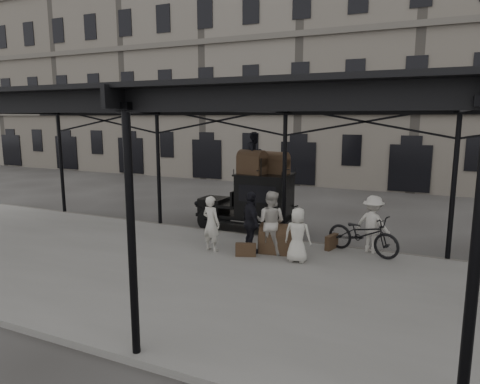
% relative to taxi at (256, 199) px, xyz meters
% --- Properties ---
extents(ground, '(120.00, 120.00, 0.00)m').
position_rel_taxi_xyz_m(ground, '(1.40, -2.98, -1.20)').
color(ground, '#383533').
rests_on(ground, ground).
extents(platform, '(28.00, 8.00, 0.15)m').
position_rel_taxi_xyz_m(platform, '(1.40, -4.98, -1.13)').
color(platform, slate).
rests_on(platform, ground).
extents(canopy, '(22.50, 9.00, 4.74)m').
position_rel_taxi_xyz_m(canopy, '(1.40, -4.70, 3.39)').
color(canopy, black).
rests_on(canopy, ground).
extents(building_frontage, '(64.00, 8.00, 14.00)m').
position_rel_taxi_xyz_m(building_frontage, '(1.40, 15.02, 5.80)').
color(building_frontage, slate).
rests_on(building_frontage, ground).
extents(taxi, '(3.65, 1.55, 2.18)m').
position_rel_taxi_xyz_m(taxi, '(0.00, 0.00, 0.00)').
color(taxi, black).
rests_on(taxi, ground).
extents(porter_left, '(0.70, 0.54, 1.70)m').
position_rel_taxi_xyz_m(porter_left, '(-0.18, -3.15, -0.20)').
color(porter_left, beige).
rests_on(porter_left, platform).
extents(porter_midleft, '(0.92, 0.72, 1.89)m').
position_rel_taxi_xyz_m(porter_midleft, '(1.54, -2.60, -0.11)').
color(porter_midleft, '#BCB6AC').
rests_on(porter_midleft, platform).
extents(porter_centre, '(0.78, 0.53, 1.55)m').
position_rel_taxi_xyz_m(porter_centre, '(2.51, -3.04, -0.28)').
color(porter_centre, beige).
rests_on(porter_centre, platform).
extents(porter_official, '(1.08, 1.11, 1.86)m').
position_rel_taxi_xyz_m(porter_official, '(1.00, -2.82, -0.12)').
color(porter_official, black).
rests_on(porter_official, platform).
extents(porter_right, '(1.28, 1.00, 1.74)m').
position_rel_taxi_xyz_m(porter_right, '(4.31, -1.26, -0.19)').
color(porter_right, beige).
rests_on(porter_right, platform).
extents(bicycle, '(2.40, 1.45, 1.19)m').
position_rel_taxi_xyz_m(bicycle, '(4.07, -1.52, -0.46)').
color(bicycle, black).
rests_on(bicycle, platform).
extents(porter_roof, '(0.77, 0.87, 1.49)m').
position_rel_taxi_xyz_m(porter_roof, '(-0.03, -0.10, 1.72)').
color(porter_roof, black).
rests_on(porter_roof, taxi).
extents(steamer_trunk_roof_near, '(1.08, 0.78, 0.72)m').
position_rel_taxi_xyz_m(steamer_trunk_roof_near, '(-0.08, -0.25, 1.33)').
color(steamer_trunk_roof_near, '#422E1E').
rests_on(steamer_trunk_roof_near, taxi).
extents(steamer_trunk_roof_far, '(0.97, 0.68, 0.66)m').
position_rel_taxi_xyz_m(steamer_trunk_roof_far, '(0.67, 0.20, 1.30)').
color(steamer_trunk_roof_far, '#422E1E').
rests_on(steamer_trunk_roof_far, taxi).
extents(steamer_trunk_platform, '(1.09, 0.74, 0.74)m').
position_rel_taxi_xyz_m(steamer_trunk_platform, '(1.73, -2.50, -0.68)').
color(steamer_trunk_platform, '#422E1E').
rests_on(steamer_trunk_platform, platform).
extents(wicker_hamper, '(0.67, 0.55, 0.50)m').
position_rel_taxi_xyz_m(wicker_hamper, '(1.17, -1.24, -0.80)').
color(wicker_hamper, brown).
rests_on(wicker_hamper, platform).
extents(suitcase_upright, '(0.30, 0.62, 0.45)m').
position_rel_taxi_xyz_m(suitcase_upright, '(3.13, -1.46, -0.83)').
color(suitcase_upright, '#422E1E').
rests_on(suitcase_upright, platform).
extents(suitcase_flat, '(0.61, 0.35, 0.40)m').
position_rel_taxi_xyz_m(suitcase_flat, '(1.01, -3.24, -0.85)').
color(suitcase_flat, '#422E1E').
rests_on(suitcase_flat, platform).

